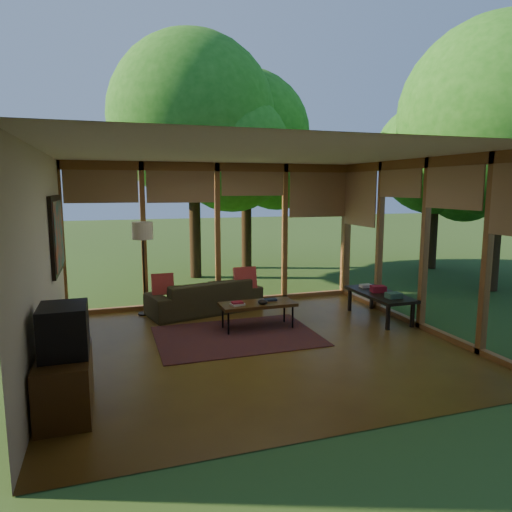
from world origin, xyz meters
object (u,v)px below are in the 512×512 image
object	(u,v)px
sofa	(205,296)
floor_lamp	(143,236)
coffee_table	(258,305)
media_cabinet	(65,383)
television	(64,330)
side_console	(380,295)

from	to	relation	value
sofa	floor_lamp	xyz separation A→B (m)	(-1.04, 0.17, 1.11)
coffee_table	media_cabinet	bearing A→B (deg)	-143.53
floor_lamp	media_cabinet	bearing A→B (deg)	-107.23
television	floor_lamp	distance (m)	3.60
media_cabinet	side_console	distance (m)	5.22
coffee_table	side_console	distance (m)	2.17
media_cabinet	side_console	size ratio (longest dim) A/B	0.71
television	side_console	xyz separation A→B (m)	(4.85, 1.88, -0.44)
television	coffee_table	distance (m)	3.37
television	floor_lamp	world-z (taller)	floor_lamp
media_cabinet	side_console	world-z (taller)	media_cabinet
television	side_console	size ratio (longest dim) A/B	0.39
floor_lamp	side_console	distance (m)	4.23
side_console	floor_lamp	bearing A→B (deg)	158.24
sofa	side_console	xyz separation A→B (m)	(2.77, -1.35, 0.11)
television	sofa	bearing A→B (deg)	57.27
sofa	media_cabinet	size ratio (longest dim) A/B	2.03
media_cabinet	television	xyz separation A→B (m)	(0.02, 0.00, 0.55)
media_cabinet	sofa	bearing A→B (deg)	57.02
sofa	coffee_table	size ratio (longest dim) A/B	1.69
floor_lamp	coffee_table	xyz separation A→B (m)	(1.64, -1.41, -1.01)
floor_lamp	sofa	bearing A→B (deg)	-9.46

